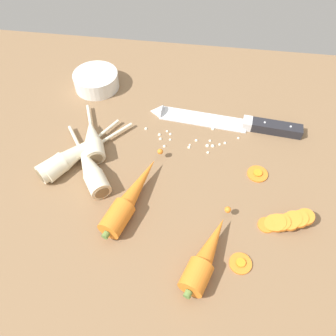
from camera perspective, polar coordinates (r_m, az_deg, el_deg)
ground_plane at (r=71.61cm, az=0.22°, el=-0.47°), size 120.00×90.00×4.00cm
chefs_knife at (r=78.89cm, az=8.99°, el=7.90°), size 34.86×6.73×4.18cm
whole_carrot at (r=63.31cm, az=-6.29°, el=-4.83°), size 9.33×21.26×4.20cm
whole_carrot_second at (r=57.80cm, az=6.46°, el=-14.45°), size 8.63×17.22×4.20cm
parsnip_front at (r=71.62cm, az=-15.86°, el=1.89°), size 16.36×18.83×4.00cm
parsnip_mid_left at (r=68.79cm, az=-13.04°, el=-0.01°), size 13.87×18.14×4.00cm
parsnip_mid_right at (r=73.90cm, az=-12.60°, el=4.82°), size 8.68×16.95×4.00cm
parsnip_back at (r=71.97cm, az=-16.04°, el=2.14°), size 12.41×18.84×4.00cm
carrot_slice_stack at (r=64.82cm, az=19.24°, el=-8.49°), size 9.71×4.67×3.33cm
carrot_slice_stray_near at (r=70.34cm, az=14.90°, el=-1.17°), size 4.13×4.13×0.70cm
carrot_slice_stray_mid at (r=60.08cm, az=12.15°, el=-15.40°), size 3.83×3.83×0.70cm
prep_bowl at (r=88.55cm, az=-12.03°, el=14.32°), size 11.00×11.00×4.00cm
mince_crumbs at (r=74.52cm, az=4.07°, el=4.90°), size 21.43×7.98×0.82cm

